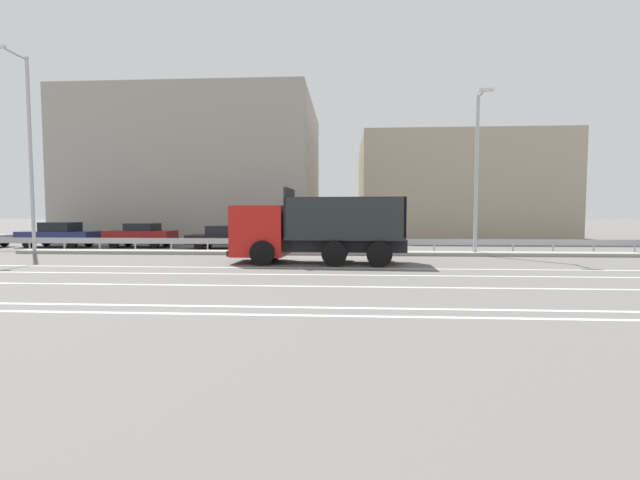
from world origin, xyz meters
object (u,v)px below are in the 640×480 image
Objects in this scene: parked_car_2 at (141,235)px; parked_car_3 at (227,237)px; median_road_sign at (268,231)px; parked_car_1 at (59,235)px; dump_truck at (297,234)px; street_lamp_1 at (477,167)px; parked_car_4 at (319,236)px; street_lamp_0 at (28,147)px.

parked_car_2 is 5.81m from parked_car_3.
median_road_sign is 0.49× the size of parked_car_1.
dump_truck is at bearing -62.49° from median_road_sign.
street_lamp_1 reaches higher than dump_truck.
parked_car_4 is at bearing 58.67° from median_road_sign.
dump_truck is 3.21× the size of median_road_sign.
parked_car_4 is (2.43, 3.99, -0.47)m from median_road_sign.
dump_truck reaches higher than parked_car_2.
street_lamp_0 is at bearing -69.09° from parked_car_3.
street_lamp_1 is 1.92× the size of parked_car_2.
parked_car_3 is (-5.18, 7.31, -0.56)m from dump_truck.
median_road_sign is 11.23m from street_lamp_1.
parked_car_1 is at bearing 170.84° from street_lamp_1.
parked_car_2 reaches higher than parked_car_3.
street_lamp_0 is at bearing -78.65° from parked_car_4.
street_lamp_1 is (10.74, -0.06, 3.29)m from median_road_sign.
parked_car_3 is at bearing 21.74° from street_lamp_0.
parked_car_4 is at bearing 15.57° from street_lamp_0.
parked_car_3 is at bearing -95.99° from parked_car_2.
dump_truck is at bearing -157.30° from street_lamp_1.
street_lamp_1 is at bearing -0.32° from median_road_sign.
parked_car_3 is at bearing 165.44° from street_lamp_1.
dump_truck is 10.07m from street_lamp_1.
parked_car_3 is (11.06, -0.41, -0.08)m from parked_car_1.
parked_car_4 is (5.67, 0.42, 0.04)m from parked_car_3.
parked_car_4 is (11.44, -0.27, -0.03)m from parked_car_2.
parked_car_1 is (-1.45, 4.24, -4.93)m from street_lamp_0.
median_road_sign is at bearing -35.54° from parked_car_4.
median_road_sign is 14.84m from parked_car_1.
street_lamp_1 is 25.62m from parked_car_1.
dump_truck is 15.83m from street_lamp_0.
street_lamp_1 is 9.98m from parked_car_4.
street_lamp_0 is 2.18× the size of parked_car_3.
parked_car_1 is at bearing 164.45° from median_road_sign.
street_lamp_1 is at bearing 74.60° from parked_car_3.
parked_car_3 is 5.68m from parked_car_4.
parked_car_3 is (-13.97, 3.63, -3.80)m from street_lamp_1.
dump_truck is 7.76m from parked_car_4.
parked_car_1 is at bearing 108.89° from street_lamp_0.
street_lamp_0 is 2.47× the size of parked_car_2.
street_lamp_0 is at bearing 140.54° from parked_car_2.
dump_truck is 0.73× the size of street_lamp_0.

